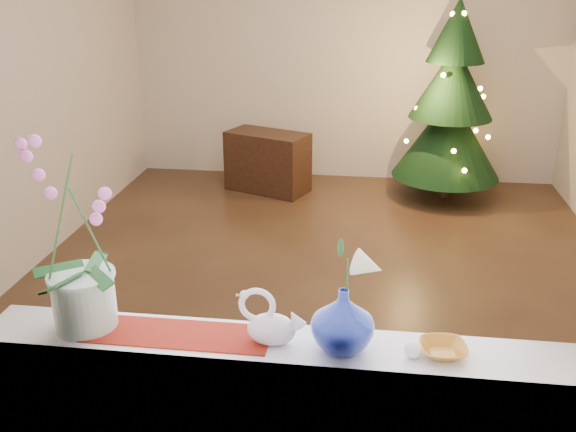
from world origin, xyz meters
name	(u,v)px	position (x,y,z in m)	size (l,w,h in m)	color
ground	(324,276)	(0.00, 0.00, 0.00)	(5.00, 5.00, 0.00)	#331E15
wall_back	(346,52)	(0.00, 2.50, 1.35)	(4.50, 0.10, 2.70)	beige
wall_front	(271,248)	(0.00, -2.50, 1.35)	(4.50, 0.10, 2.70)	beige
wall_left	(17,90)	(-2.25, 0.00, 1.35)	(0.10, 5.00, 2.70)	beige
windowsill	(278,347)	(0.00, -2.37, 0.90)	(2.20, 0.26, 0.04)	white
window_frame	(271,138)	(0.00, -2.47, 1.70)	(2.22, 0.06, 1.60)	white
runner	(176,334)	(-0.38, -2.37, 0.92)	(0.70, 0.20, 0.01)	maroon
orchid_pot	(76,237)	(-0.73, -2.36, 1.28)	(0.25, 0.25, 0.73)	white
swan	(271,318)	(-0.02, -2.38, 1.02)	(0.24, 0.11, 0.20)	silver
blue_vase	(343,315)	(0.23, -2.38, 1.05)	(0.26, 0.26, 0.27)	navy
lily	(345,254)	(0.23, -2.38, 1.29)	(0.15, 0.08, 0.20)	beige
paperweight	(413,350)	(0.48, -2.40, 0.95)	(0.06, 0.06, 0.06)	white
amber_dish	(443,350)	(0.58, -2.37, 0.94)	(0.14, 0.14, 0.03)	#AC6D1D
xmas_tree	(451,102)	(1.05, 1.95, 0.96)	(1.05, 1.05, 1.93)	black
side_table	(268,162)	(-0.74, 1.91, 0.31)	(0.82, 0.41, 0.61)	black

